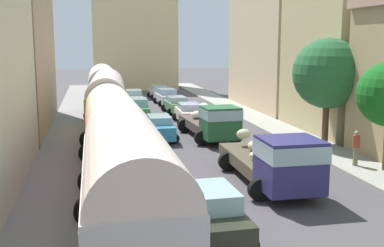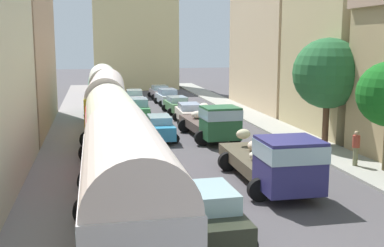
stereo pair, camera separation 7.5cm
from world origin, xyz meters
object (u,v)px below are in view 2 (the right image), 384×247
Objects in this scene: cargo_truck_1 at (213,122)px; car_4 at (210,215)px; parked_bus_3 at (104,89)px; car_1 at (177,105)px; car_7 at (134,97)px; car_0 at (189,113)px; pedestrian_2 at (356,147)px; car_6 at (138,109)px; parked_bus_0 at (127,184)px; cargo_truck_0 at (275,160)px; car_2 at (167,97)px; car_3 at (160,92)px; parked_bus_2 at (107,101)px; parked_bus_1 at (113,129)px.

cargo_truck_1 is 1.80× the size of car_4.
parked_bus_3 is 2.06× the size of car_1.
car_0 is at bearing -74.84° from car_7.
car_1 is 20.68m from pedestrian_2.
car_6 is at bearing 89.92° from car_4.
parked_bus_0 is 1.09× the size of parked_bus_3.
cargo_truck_0 is at bearing -89.36° from car_1.
car_7 is at bearing 167.90° from car_2.
car_7 is (-3.16, -4.82, 0.02)m from car_3.
parked_bus_2 is 2.36× the size of car_0.
car_4 is 11.44m from pedestrian_2.
parked_bus_0 reaches higher than cargo_truck_0.
parked_bus_2 is 1.28× the size of cargo_truck_0.
parked_bus_2 is (0.00, 9.00, 0.20)m from parked_bus_1.
parked_bus_2 is at bearing 138.59° from pedestrian_2.
car_0 is (-0.25, 17.00, -0.49)m from cargo_truck_0.
car_7 is (-3.16, 0.68, -0.04)m from car_2.
car_2 is at bearing 75.66° from parked_bus_1.
cargo_truck_0 is at bearing -78.97° from car_6.
parked_bus_3 is 2.05× the size of car_4.
parked_bus_0 is 1.23× the size of cargo_truck_1.
parked_bus_0 is at bearing -90.00° from parked_bus_3.
cargo_truck_1 is at bearing -89.44° from car_2.
car_3 is (6.20, 20.75, -1.62)m from parked_bus_2.
cargo_truck_0 is 1.87× the size of car_1.
parked_bus_3 is 8.93m from car_2.
car_6 is (2.61, 6.97, -1.52)m from parked_bus_2.
car_0 is (-0.17, 6.55, -0.42)m from cargo_truck_1.
parked_bus_1 is 1.14× the size of cargo_truck_1.
car_3 is (0.00, 11.00, -0.01)m from car_1.
car_4 is at bearing -96.37° from car_2.
cargo_truck_1 is at bearing 75.75° from car_4.
cargo_truck_0 reaches higher than car_3.
car_4 is (-3.63, -32.50, 0.05)m from car_2.
car_2 is 1.03× the size of car_6.
pedestrian_2 is (11.59, 7.78, -1.14)m from parked_bus_0.
parked_bus_2 reaches higher than cargo_truck_0.
car_4 is (-3.63, -21.50, 0.07)m from car_0.
parked_bus_0 is 33.85m from car_2.
car_2 is 32.70m from car_4.
pedestrian_2 is at bearing 33.89° from parked_bus_0.
parked_bus_0 is 28.47m from car_1.
cargo_truck_0 is at bearing -63.16° from parked_bus_2.
car_0 is (6.20, 13.25, -1.36)m from parked_bus_1.
car_2 is 0.99× the size of car_4.
parked_bus_2 reaches higher than car_7.
cargo_truck_0 is at bearing -30.17° from parked_bus_1.
car_1 is at bearing 90.81° from cargo_truck_1.
car_3 is at bearing 84.55° from car_4.
cargo_truck_1 is at bearing 46.44° from parked_bus_1.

